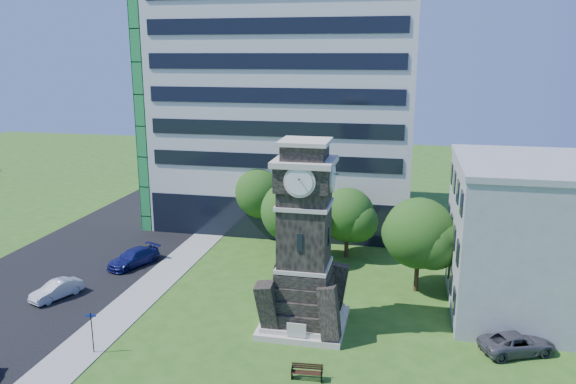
% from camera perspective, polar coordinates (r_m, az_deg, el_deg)
% --- Properties ---
extents(ground, '(160.00, 160.00, 0.00)m').
position_cam_1_polar(ground, '(36.57, -3.76, -14.31)').
color(ground, '#2C5719').
rests_on(ground, ground).
extents(sidewalk, '(3.00, 70.00, 0.06)m').
position_cam_1_polar(sidewalk, '(43.97, -14.10, -9.63)').
color(sidewalk, gray).
rests_on(sidewalk, ground).
extents(street, '(14.00, 80.00, 0.02)m').
position_cam_1_polar(street, '(48.18, -23.32, -8.29)').
color(street, black).
rests_on(street, ground).
extents(clock_tower, '(5.40, 5.40, 12.22)m').
position_cam_1_polar(clock_tower, '(35.58, 1.66, -5.80)').
color(clock_tower, beige).
rests_on(clock_tower, ground).
extents(office_tall, '(26.20, 15.11, 28.60)m').
position_cam_1_polar(office_tall, '(58.17, -0.02, 10.90)').
color(office_tall, silver).
rests_on(office_tall, ground).
extents(office_low, '(15.20, 12.20, 10.40)m').
position_cam_1_polar(office_low, '(42.22, 26.64, -4.23)').
color(office_low, '#A0A3A6').
rests_on(office_low, ground).
extents(car_street_mid, '(2.69, 4.02, 1.25)m').
position_cam_1_polar(car_street_mid, '(44.51, -22.45, -9.17)').
color(car_street_mid, '#B7BABF').
rests_on(car_street_mid, ground).
extents(car_street_north, '(3.58, 5.12, 1.38)m').
position_cam_1_polar(car_street_north, '(48.89, -15.43, -6.45)').
color(car_street_north, navy).
rests_on(car_street_north, ground).
extents(car_east_lot, '(4.90, 3.65, 1.24)m').
position_cam_1_polar(car_east_lot, '(36.93, 22.25, -14.02)').
color(car_east_lot, '#4F4F54').
rests_on(car_east_lot, ground).
extents(park_bench, '(1.73, 0.46, 0.89)m').
position_cam_1_polar(park_bench, '(32.02, 1.94, -17.75)').
color(park_bench, black).
rests_on(park_bench, ground).
extents(street_sign, '(0.62, 0.06, 2.56)m').
position_cam_1_polar(street_sign, '(35.76, -19.31, -12.92)').
color(street_sign, black).
rests_on(street_sign, ground).
extents(tree_nw, '(5.63, 5.12, 6.98)m').
position_cam_1_polar(tree_nw, '(53.70, -2.63, -0.15)').
color(tree_nw, '#332114').
rests_on(tree_nw, ground).
extents(tree_nc, '(5.68, 5.16, 7.08)m').
position_cam_1_polar(tree_nc, '(46.74, 0.46, -2.19)').
color(tree_nc, '#332114').
rests_on(tree_nc, ground).
extents(tree_ne, '(5.13, 4.67, 6.16)m').
position_cam_1_polar(tree_ne, '(48.43, 6.11, -2.49)').
color(tree_ne, '#332114').
rests_on(tree_ne, ground).
extents(tree_east, '(5.75, 5.22, 7.14)m').
position_cam_1_polar(tree_east, '(42.19, 13.25, -4.32)').
color(tree_east, '#332114').
rests_on(tree_east, ground).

